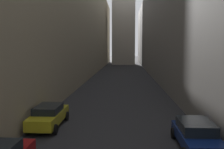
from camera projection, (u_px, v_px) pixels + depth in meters
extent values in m
plane|color=#232326|center=(122.00, 78.00, 45.51)|extent=(264.00, 264.00, 0.00)
cube|color=gray|center=(49.00, 21.00, 47.15)|extent=(15.62, 108.00, 20.56)
cube|color=slate|center=(194.00, 25.00, 45.88)|extent=(14.78, 108.00, 18.68)
cube|color=#A59919|center=(49.00, 117.00, 17.13)|extent=(1.67, 4.58, 0.68)
cube|color=black|center=(48.00, 109.00, 17.00)|extent=(1.54, 2.22, 0.45)
cylinder|color=black|center=(44.00, 116.00, 18.76)|extent=(0.22, 0.64, 0.64)
cylinder|color=black|center=(67.00, 116.00, 18.67)|extent=(0.22, 0.64, 0.64)
cylinder|color=black|center=(28.00, 129.00, 15.67)|extent=(0.22, 0.64, 0.64)
cylinder|color=black|center=(55.00, 129.00, 15.58)|extent=(0.22, 0.64, 0.64)
cube|color=navy|center=(196.00, 137.00, 13.38)|extent=(1.81, 4.40, 0.58)
cube|color=black|center=(196.00, 126.00, 13.49)|extent=(1.66, 2.38, 0.53)
cylinder|color=black|center=(173.00, 133.00, 14.94)|extent=(0.22, 0.62, 0.62)
cylinder|color=black|center=(205.00, 134.00, 14.85)|extent=(0.22, 0.62, 0.62)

